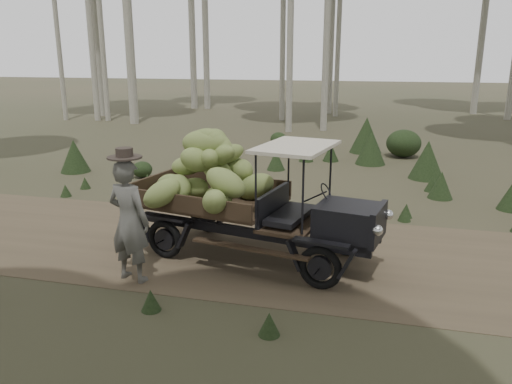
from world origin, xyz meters
TOP-DOWN VIEW (x-y plane):
  - ground at (0.00, 0.00)m, footprint 120.00×120.00m
  - dirt_track at (0.00, 0.00)m, footprint 70.00×4.00m
  - banana_truck at (-1.01, -0.23)m, footprint 4.49×2.38m
  - farmer at (-2.15, -1.62)m, footprint 0.76×0.59m
  - undergrowth at (-0.86, 0.37)m, footprint 22.43×22.95m

SIDE VIEW (x-z plane):
  - ground at x=0.00m, z-range 0.00..0.00m
  - dirt_track at x=0.00m, z-range 0.00..0.01m
  - undergrowth at x=-0.86m, z-range -0.13..1.19m
  - farmer at x=-2.15m, z-range -0.05..1.98m
  - banana_truck at x=-1.01m, z-range 0.14..2.35m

